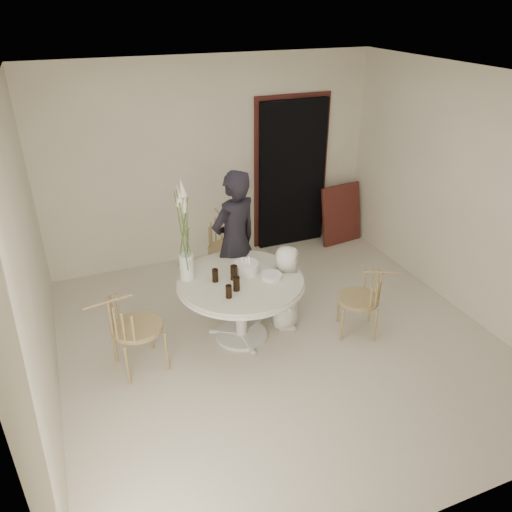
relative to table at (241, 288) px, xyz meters
name	(u,v)px	position (x,y,z in m)	size (l,w,h in m)	color
ground	(280,342)	(0.35, -0.25, -0.62)	(4.50, 4.50, 0.00)	beige
room_shell	(284,202)	(0.35, -0.25, 1.00)	(4.50, 4.50, 4.50)	silver
doorway	(292,175)	(1.50, 1.94, 0.43)	(1.00, 0.10, 2.10)	black
door_trim	(291,170)	(1.50, 1.98, 0.49)	(1.12, 0.03, 2.22)	#53221C
table	(241,288)	(0.00, 0.00, 0.00)	(1.33, 1.33, 0.73)	silver
picture_frame	(341,214)	(2.21, 1.68, -0.18)	(0.66, 0.04, 0.88)	#53221C
chair_far	(225,238)	(0.27, 1.33, -0.07)	(0.49, 0.52, 0.85)	tan
chair_right	(369,293)	(1.31, -0.42, -0.12)	(0.56, 0.54, 0.77)	tan
chair_left	(124,323)	(-1.22, -0.10, -0.06)	(0.56, 0.53, 0.86)	tan
girl	(235,243)	(0.15, 0.59, 0.23)	(0.62, 0.41, 1.70)	black
boy	(286,288)	(0.53, 0.02, -0.12)	(0.48, 0.31, 0.98)	white
birthday_cake	(246,268)	(0.10, 0.09, 0.18)	(0.26, 0.26, 0.17)	white
cola_tumbler_a	(236,284)	(-0.11, -0.19, 0.19)	(0.07, 0.07, 0.15)	black
cola_tumbler_b	(229,292)	(-0.23, -0.29, 0.18)	(0.06, 0.06, 0.13)	black
cola_tumbler_c	(215,275)	(-0.26, 0.05, 0.18)	(0.06, 0.06, 0.14)	black
cola_tumbler_d	(234,273)	(-0.07, 0.02, 0.19)	(0.07, 0.07, 0.16)	black
plate_stack	(272,276)	(0.30, -0.11, 0.14)	(0.21, 0.21, 0.05)	white
flower_vase	(185,242)	(-0.51, 0.22, 0.53)	(0.15, 0.15, 1.09)	silver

